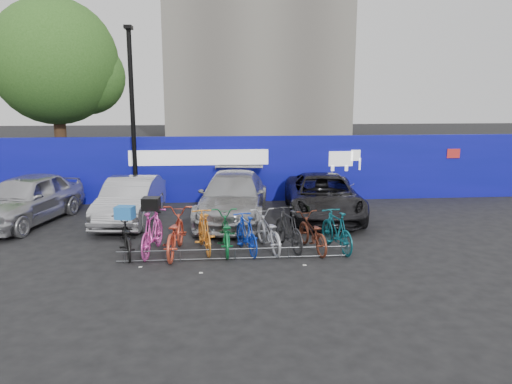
{
  "coord_description": "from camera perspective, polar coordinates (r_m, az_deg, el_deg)",
  "views": [
    {
      "loc": [
        -0.47,
        -12.02,
        3.97
      ],
      "look_at": [
        0.72,
        2.0,
        1.14
      ],
      "focal_mm": 35.0,
      "sensor_mm": 36.0,
      "label": 1
    }
  ],
  "objects": [
    {
      "name": "bike_9",
      "position": [
        12.82,
        9.19,
        -4.36
      ],
      "size": [
        0.85,
        1.82,
        1.05
      ],
      "primitive_type": "imported",
      "rotation": [
        0.0,
        0.0,
        3.35
      ],
      "color": "#0F5B69",
      "rests_on": "ground"
    },
    {
      "name": "lamppost",
      "position": [
        17.65,
        -13.93,
        8.78
      ],
      "size": [
        0.25,
        0.5,
        6.11
      ],
      "color": "black",
      "rests_on": "ground"
    },
    {
      "name": "car_1",
      "position": [
        15.9,
        -14.15,
        -0.92
      ],
      "size": [
        1.81,
        4.24,
        1.36
      ],
      "primitive_type": "imported",
      "rotation": [
        0.0,
        0.0,
        -0.09
      ],
      "color": "#AEAFB3",
      "rests_on": "ground"
    },
    {
      "name": "bike_7",
      "position": [
        12.76,
        3.74,
        -4.22
      ],
      "size": [
        0.92,
        1.88,
        1.09
      ],
      "primitive_type": "imported",
      "rotation": [
        0.0,
        0.0,
        3.38
      ],
      "color": "#252528",
      "rests_on": "ground"
    },
    {
      "name": "bike_4",
      "position": [
        12.63,
        -3.53,
        -4.61
      ],
      "size": [
        0.7,
        1.91,
        0.99
      ],
      "primitive_type": "imported",
      "rotation": [
        0.0,
        0.0,
        3.16
      ],
      "color": "#0F6730",
      "rests_on": "ground"
    },
    {
      "name": "tree",
      "position": [
        22.98,
        -21.39,
        13.36
      ],
      "size": [
        5.4,
        5.2,
        7.8
      ],
      "color": "#382314",
      "rests_on": "ground"
    },
    {
      "name": "cargo_crate",
      "position": [
        12.58,
        -14.75,
        -2.29
      ],
      "size": [
        0.5,
        0.42,
        0.31
      ],
      "primitive_type": "cube",
      "rotation": [
        0.0,
        0.0,
        -0.23
      ],
      "color": "blue",
      "rests_on": "bike_0"
    },
    {
      "name": "bike_3",
      "position": [
        12.65,
        -5.94,
        -4.49
      ],
      "size": [
        0.8,
        1.81,
        1.05
      ],
      "primitive_type": "imported",
      "rotation": [
        0.0,
        0.0,
        3.33
      ],
      "color": "orange",
      "rests_on": "ground"
    },
    {
      "name": "ground",
      "position": [
        12.67,
        -2.52,
        -6.9
      ],
      "size": [
        100.0,
        100.0,
        0.0
      ],
      "primitive_type": "plane",
      "color": "black",
      "rests_on": "ground"
    },
    {
      "name": "car_0",
      "position": [
        16.75,
        -24.82,
        -0.73
      ],
      "size": [
        2.89,
        4.79,
        1.52
      ],
      "primitive_type": "imported",
      "rotation": [
        0.0,
        0.0,
        -0.26
      ],
      "color": "#B1B1B6",
      "rests_on": "ground"
    },
    {
      "name": "bike_0",
      "position": [
        12.74,
        -14.61,
        -4.99
      ],
      "size": [
        1.02,
        1.86,
        0.92
      ],
      "primitive_type": "imported",
      "rotation": [
        0.0,
        0.0,
        3.38
      ],
      "color": "black",
      "rests_on": "ground"
    },
    {
      "name": "bike_2",
      "position": [
        12.51,
        -9.27,
        -4.62
      ],
      "size": [
        0.93,
        2.17,
        1.11
      ],
      "primitive_type": "imported",
      "rotation": [
        0.0,
        0.0,
        3.05
      ],
      "color": "#C3412A",
      "rests_on": "ground"
    },
    {
      "name": "bike_rack",
      "position": [
        12.05,
        -2.41,
        -7.06
      ],
      "size": [
        5.6,
        0.03,
        0.3
      ],
      "color": "#595B60",
      "rests_on": "ground"
    },
    {
      "name": "bike_5",
      "position": [
        12.5,
        -1.11,
        -4.76
      ],
      "size": [
        0.86,
        1.72,
        0.99
      ],
      "primitive_type": "imported",
      "rotation": [
        0.0,
        0.0,
        3.39
      ],
      "color": "#0E33C1",
      "rests_on": "ground"
    },
    {
      "name": "car_3",
      "position": [
        16.14,
        7.67,
        -0.49
      ],
      "size": [
        2.71,
        5.08,
        1.36
      ],
      "primitive_type": "imported",
      "rotation": [
        0.0,
        0.0,
        -0.1
      ],
      "color": "black",
      "rests_on": "ground"
    },
    {
      "name": "bike_8",
      "position": [
        12.73,
        6.42,
        -4.66
      ],
      "size": [
        0.95,
        1.87,
        0.94
      ],
      "primitive_type": "imported",
      "rotation": [
        0.0,
        0.0,
        3.33
      ],
      "color": "maroon",
      "rests_on": "ground"
    },
    {
      "name": "car_2",
      "position": [
        15.7,
        -2.65,
        -0.57
      ],
      "size": [
        2.7,
        5.22,
        1.45
      ],
      "primitive_type": "imported",
      "rotation": [
        0.0,
        0.0,
        -0.14
      ],
      "color": "#A5A6AA",
      "rests_on": "ground"
    },
    {
      "name": "hoarding",
      "position": [
        18.24,
        -3.31,
        2.64
      ],
      "size": [
        22.0,
        0.18,
        2.4
      ],
      "color": "#090F84",
      "rests_on": "ground"
    },
    {
      "name": "cargo_topcase",
      "position": [
        12.47,
        -11.91,
        -1.31
      ],
      "size": [
        0.45,
        0.41,
        0.31
      ],
      "primitive_type": "cube",
      "rotation": [
        0.0,
        0.0,
        -0.09
      ],
      "color": "black",
      "rests_on": "bike_1"
    },
    {
      "name": "bike_1",
      "position": [
        12.65,
        -11.78,
        -4.49
      ],
      "size": [
        0.82,
        1.94,
        1.13
      ],
      "primitive_type": "imported",
      "rotation": [
        0.0,
        0.0,
        2.99
      ],
      "color": "#EC43B4",
      "rests_on": "ground"
    },
    {
      "name": "bike_6",
      "position": [
        12.72,
        1.38,
        -4.52
      ],
      "size": [
        1.01,
        1.94,
        0.97
      ],
      "primitive_type": "imported",
      "rotation": [
        0.0,
        0.0,
        3.34
      ],
      "color": "#B4B6BD",
      "rests_on": "ground"
    }
  ]
}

